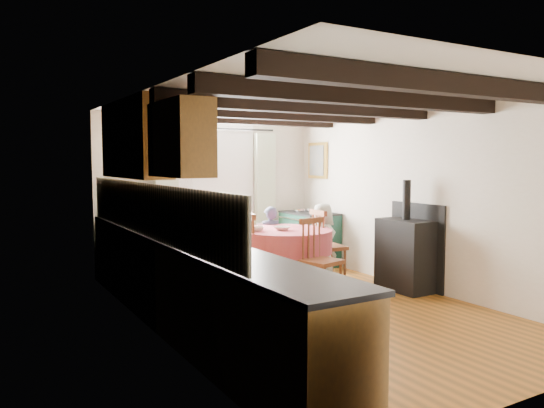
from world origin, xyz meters
TOP-DOWN VIEW (x-y plane):
  - floor at (0.00, 0.00)m, footprint 3.60×5.50m
  - ceiling at (0.00, 0.00)m, footprint 3.60×5.50m
  - wall_back at (0.00, 2.75)m, footprint 3.60×0.00m
  - wall_front at (0.00, -2.75)m, footprint 3.60×0.00m
  - wall_left at (-1.80, 0.00)m, footprint 0.00×5.50m
  - wall_right at (1.80, 0.00)m, footprint 0.00×5.50m
  - beam_a at (0.00, -2.00)m, footprint 3.60×0.16m
  - beam_b at (0.00, -1.00)m, footprint 3.60×0.16m
  - beam_c at (0.00, 0.00)m, footprint 3.60×0.16m
  - beam_d at (0.00, 1.00)m, footprint 3.60×0.16m
  - beam_e at (0.00, 2.00)m, footprint 3.60×0.16m
  - splash_left at (-1.78, 0.30)m, footprint 0.02×4.50m
  - splash_back at (-1.00, 2.73)m, footprint 1.40×0.02m
  - base_cabinet_left at (-1.50, 0.00)m, footprint 0.60×5.30m
  - base_cabinet_back at (-1.05, 2.45)m, footprint 1.30×0.60m
  - worktop_left at (-1.48, 0.00)m, footprint 0.64×5.30m
  - worktop_back at (-1.05, 2.43)m, footprint 1.30×0.64m
  - wall_cabinet_glass at (-1.63, 1.20)m, footprint 0.34×1.80m
  - wall_cabinet_solid at (-1.63, -0.30)m, footprint 0.34×0.90m
  - window_frame at (0.10, 2.73)m, footprint 1.34×0.03m
  - window_pane at (0.10, 2.74)m, footprint 1.20×0.01m
  - curtain_left at (-0.75, 2.65)m, footprint 0.35×0.10m
  - curtain_right at (0.95, 2.65)m, footprint 0.35×0.10m
  - curtain_rod at (0.10, 2.65)m, footprint 2.00×0.03m
  - wall_picture at (1.77, 2.30)m, footprint 0.04×0.50m
  - wall_plate at (1.05, 2.72)m, footprint 0.30×0.02m
  - rug at (0.37, 1.08)m, footprint 1.70×1.32m
  - dining_table at (0.37, 1.08)m, footprint 1.27×1.27m
  - chair_near at (0.40, 0.26)m, footprint 0.52×0.54m
  - chair_left at (-0.33, 1.10)m, footprint 0.58×0.56m
  - chair_right at (1.10, 1.07)m, footprint 0.50×0.48m
  - aga_range at (1.47, 2.10)m, footprint 0.62×0.96m
  - cast_iron_stove at (1.58, 0.04)m, footprint 0.44×0.73m
  - child_far at (0.49, 1.70)m, footprint 0.42×0.32m
  - child_right at (1.05, 1.15)m, footprint 0.43×0.58m
  - bowl_a at (0.29, 1.03)m, footprint 0.29×0.29m
  - bowl_b at (-0.04, 1.13)m, footprint 0.26×0.26m
  - cup at (0.10, 1.29)m, footprint 0.13×0.13m
  - canister_tall at (-1.42, 2.38)m, footprint 0.14×0.14m
  - canister_wide at (-0.91, 2.46)m, footprint 0.20×0.20m
  - canister_slim at (-0.88, 2.40)m, footprint 0.10×0.10m

SIDE VIEW (x-z plane):
  - floor at x=0.00m, z-range 0.00..0.00m
  - rug at x=0.37m, z-range 0.00..0.01m
  - dining_table at x=0.37m, z-range 0.00..0.77m
  - base_cabinet_left at x=-1.50m, z-range 0.00..0.88m
  - base_cabinet_back at x=-1.05m, z-range 0.00..0.88m
  - aga_range at x=1.47m, z-range 0.00..0.88m
  - chair_near at x=0.40m, z-range 0.00..0.99m
  - chair_right at x=1.10m, z-range 0.00..1.01m
  - chair_left at x=-0.33m, z-range 0.00..1.02m
  - child_far at x=0.49m, z-range 0.00..1.03m
  - child_right at x=1.05m, z-range 0.00..1.09m
  - cast_iron_stove at x=1.58m, z-range 0.00..1.45m
  - bowl_a at x=0.29m, z-range 0.77..0.82m
  - bowl_b at x=-0.04m, z-range 0.77..0.83m
  - cup at x=0.10m, z-range 0.77..0.85m
  - worktop_left at x=-1.48m, z-range 0.88..0.92m
  - worktop_back at x=-1.05m, z-range 0.88..0.92m
  - canister_wide at x=-0.91m, z-range 0.92..1.14m
  - canister_tall at x=-1.42m, z-range 0.92..1.16m
  - canister_slim at x=-0.88m, z-range 0.92..1.20m
  - curtain_left at x=-0.75m, z-range 0.05..2.15m
  - curtain_right at x=0.95m, z-range 0.05..2.15m
  - wall_back at x=0.00m, z-range 0.00..2.40m
  - wall_front at x=0.00m, z-range 0.00..2.40m
  - wall_left at x=-1.80m, z-range 0.00..2.40m
  - wall_right at x=1.80m, z-range 0.00..2.40m
  - splash_left at x=-1.78m, z-range 0.92..1.48m
  - splash_back at x=-1.00m, z-range 0.92..1.48m
  - window_frame at x=0.10m, z-range 0.83..2.37m
  - window_pane at x=0.10m, z-range 0.90..2.30m
  - wall_picture at x=1.77m, z-range 1.40..2.00m
  - wall_plate at x=1.05m, z-range 1.55..1.85m
  - wall_cabinet_solid at x=-1.63m, z-range 1.55..2.25m
  - wall_cabinet_glass at x=-1.63m, z-range 1.50..2.40m
  - curtain_rod at x=0.10m, z-range 2.19..2.22m
  - beam_a at x=0.00m, z-range 2.23..2.39m
  - beam_b at x=0.00m, z-range 2.23..2.39m
  - beam_c at x=0.00m, z-range 2.23..2.39m
  - beam_d at x=0.00m, z-range 2.23..2.39m
  - beam_e at x=0.00m, z-range 2.23..2.39m
  - ceiling at x=0.00m, z-range 2.40..2.40m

